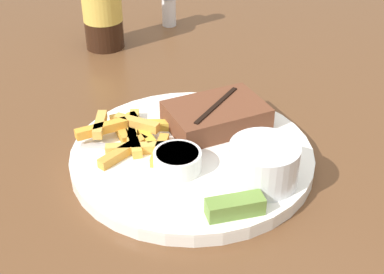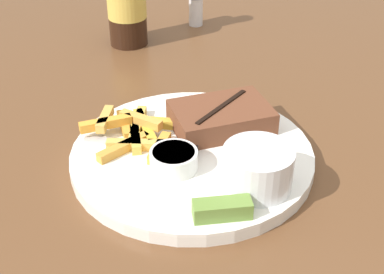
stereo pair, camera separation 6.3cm
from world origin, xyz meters
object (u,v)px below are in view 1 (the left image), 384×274
object	(u,v)px
dipping_sauce_cup	(177,160)
steak_portion	(216,115)
salt_shaker	(169,10)
fork_utensil	(128,147)
pickle_spear	(235,207)
beer_bottle	(102,4)
coleslaw_cup	(264,162)
knife_utensil	(193,131)
dinner_plate	(192,156)

from	to	relation	value
dipping_sauce_cup	steak_portion	bearing A→B (deg)	51.52
salt_shaker	dipping_sauce_cup	bearing A→B (deg)	-98.84
fork_utensil	pickle_spear	bearing A→B (deg)	-41.55
dipping_sauce_cup	beer_bottle	bearing A→B (deg)	97.42
dipping_sauce_cup	beer_bottle	distance (m)	0.43
coleslaw_cup	pickle_spear	world-z (taller)	coleslaw_cup
knife_utensil	steak_portion	bearing A→B (deg)	-54.01
dipping_sauce_cup	salt_shaker	bearing A→B (deg)	81.16
coleslaw_cup	fork_utensil	distance (m)	0.18
dipping_sauce_cup	pickle_spear	bearing A→B (deg)	-63.65
dinner_plate	pickle_spear	xyz separation A→B (m)	(0.02, -0.13, 0.02)
dinner_plate	dipping_sauce_cup	distance (m)	0.05
salt_shaker	coleslaw_cup	bearing A→B (deg)	-88.57
beer_bottle	dinner_plate	bearing A→B (deg)	-78.28
coleslaw_cup	knife_utensil	xyz separation A→B (m)	(-0.06, 0.12, -0.02)
pickle_spear	beer_bottle	world-z (taller)	beer_bottle
coleslaw_cup	beer_bottle	bearing A→B (deg)	107.52
dinner_plate	knife_utensil	world-z (taller)	knife_utensil
dinner_plate	coleslaw_cup	bearing A→B (deg)	-49.60
fork_utensil	salt_shaker	xyz separation A→B (m)	(0.13, 0.45, 0.01)
dinner_plate	knife_utensil	bearing A→B (deg)	76.53
fork_utensil	salt_shaker	size ratio (longest dim) A/B	2.04
steak_portion	pickle_spear	world-z (taller)	steak_portion
coleslaw_cup	knife_utensil	bearing A→B (deg)	116.10
dinner_plate	coleslaw_cup	size ratio (longest dim) A/B	3.79
pickle_spear	knife_utensil	distance (m)	0.17
coleslaw_cup	knife_utensil	world-z (taller)	coleslaw_cup
dinner_plate	salt_shaker	distance (m)	0.48
dinner_plate	fork_utensil	size ratio (longest dim) A/B	2.33
knife_utensil	beer_bottle	world-z (taller)	beer_bottle
beer_bottle	salt_shaker	size ratio (longest dim) A/B	3.56
pickle_spear	dipping_sauce_cup	bearing A→B (deg)	116.35
coleslaw_cup	dipping_sauce_cup	distance (m)	0.10
coleslaw_cup	fork_utensil	world-z (taller)	coleslaw_cup
fork_utensil	knife_utensil	bearing A→B (deg)	26.46
dinner_plate	pickle_spear	size ratio (longest dim) A/B	4.82
dinner_plate	dipping_sauce_cup	bearing A→B (deg)	-125.20
knife_utensil	salt_shaker	size ratio (longest dim) A/B	2.51
salt_shaker	pickle_spear	bearing A→B (deg)	-93.20
dipping_sauce_cup	salt_shaker	size ratio (longest dim) A/B	0.89
pickle_spear	salt_shaker	xyz separation A→B (m)	(0.03, 0.60, 0.00)
coleslaw_cup	dipping_sauce_cup	world-z (taller)	coleslaw_cup
pickle_spear	coleslaw_cup	bearing A→B (deg)	45.99
pickle_spear	fork_utensil	bearing A→B (deg)	123.64
steak_portion	fork_utensil	size ratio (longest dim) A/B	1.10
dinner_plate	fork_utensil	distance (m)	0.08
dinner_plate	fork_utensil	xyz separation A→B (m)	(-0.08, 0.02, 0.01)
steak_portion	salt_shaker	world-z (taller)	salt_shaker
dipping_sauce_cup	pickle_spear	xyz separation A→B (m)	(0.05, -0.09, -0.00)
pickle_spear	knife_utensil	size ratio (longest dim) A/B	0.39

